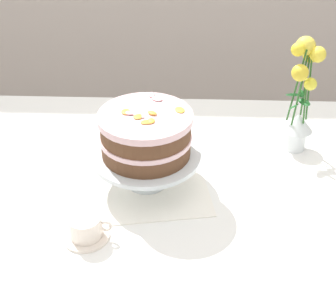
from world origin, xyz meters
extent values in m
cube|color=white|center=(0.00, 0.00, 0.72)|extent=(1.40, 1.00, 0.03)
cylinder|color=brown|center=(-0.60, 0.40, 0.35)|extent=(0.06, 0.06, 0.71)
cube|color=white|center=(-0.10, 0.00, 0.74)|extent=(0.37, 0.37, 0.00)
cylinder|color=silver|center=(-0.10, 0.00, 0.75)|extent=(0.11, 0.11, 0.01)
cylinder|color=silver|center=(-0.10, 0.00, 0.79)|extent=(0.03, 0.03, 0.07)
cylinder|color=silver|center=(-0.10, 0.00, 0.83)|extent=(0.29, 0.29, 0.01)
cylinder|color=brown|center=(-0.10, 0.00, 0.86)|extent=(0.23, 0.23, 0.04)
cylinder|color=beige|center=(-0.10, 0.00, 0.89)|extent=(0.24, 0.24, 0.01)
cylinder|color=brown|center=(-0.10, 0.00, 0.92)|extent=(0.23, 0.23, 0.04)
cylinder|color=beige|center=(-0.10, 0.00, 0.95)|extent=(0.24, 0.24, 0.02)
ellipsoid|color=orange|center=(-0.11, -0.02, 0.96)|extent=(0.03, 0.03, 0.00)
ellipsoid|color=orange|center=(-0.09, -0.04, 0.96)|extent=(0.04, 0.03, 0.00)
ellipsoid|color=pink|center=(-0.14, 0.00, 0.96)|extent=(0.03, 0.03, 0.01)
ellipsoid|color=yellow|center=(-0.08, -0.04, 0.96)|extent=(0.02, 0.03, 0.01)
ellipsoid|color=orange|center=(-0.15, 0.01, 0.96)|extent=(0.03, 0.03, 0.00)
ellipsoid|color=orange|center=(-0.08, 0.00, 0.96)|extent=(0.03, 0.03, 0.01)
ellipsoid|color=pink|center=(-0.09, 0.10, 0.96)|extent=(0.02, 0.03, 0.00)
ellipsoid|color=pink|center=(-0.07, 0.08, 0.96)|extent=(0.04, 0.04, 0.00)
ellipsoid|color=pink|center=(-0.11, -0.01, 0.96)|extent=(0.04, 0.03, 0.00)
ellipsoid|color=yellow|center=(-0.01, 0.02, 0.96)|extent=(0.03, 0.04, 0.00)
cylinder|color=silver|center=(0.34, 0.19, 0.77)|extent=(0.06, 0.06, 0.06)
cone|color=silver|center=(0.34, 0.19, 0.83)|extent=(0.09, 0.09, 0.05)
cylinder|color=#2D6028|center=(0.35, 0.20, 0.94)|extent=(0.02, 0.01, 0.20)
sphere|color=yellow|center=(0.36, 0.20, 1.04)|extent=(0.04, 0.04, 0.04)
cylinder|color=#2D6028|center=(0.35, 0.21, 0.93)|extent=(0.01, 0.03, 0.19)
sphere|color=yellow|center=(0.35, 0.23, 1.03)|extent=(0.05, 0.05, 0.05)
ellipsoid|color=#236B2D|center=(0.34, 0.21, 0.92)|extent=(0.03, 0.05, 0.01)
cylinder|color=#2D6028|center=(0.33, 0.21, 0.95)|extent=(0.01, 0.02, 0.22)
sphere|color=yellow|center=(0.33, 0.22, 1.06)|extent=(0.06, 0.06, 0.06)
cylinder|color=#2D6028|center=(0.31, 0.19, 0.95)|extent=(0.03, 0.01, 0.22)
sphere|color=yellow|center=(0.30, 0.19, 1.06)|extent=(0.04, 0.04, 0.04)
ellipsoid|color=#236B2D|center=(0.31, 0.20, 0.92)|extent=(0.04, 0.02, 0.02)
cylinder|color=#2D6028|center=(0.32, 0.17, 0.92)|extent=(0.02, 0.02, 0.17)
sphere|color=yellow|center=(0.31, 0.16, 1.00)|extent=(0.05, 0.05, 0.05)
ellipsoid|color=#236B2D|center=(0.31, 0.17, 0.89)|extent=(0.04, 0.04, 0.02)
cylinder|color=#2D6028|center=(0.34, 0.18, 0.90)|extent=(0.01, 0.02, 0.13)
sphere|color=yellow|center=(0.35, 0.18, 0.96)|extent=(0.04, 0.04, 0.04)
ellipsoid|color=#236B2D|center=(0.34, 0.18, 0.90)|extent=(0.04, 0.05, 0.01)
cylinder|color=silver|center=(-0.23, -0.21, 0.74)|extent=(0.11, 0.11, 0.01)
cylinder|color=silver|center=(-0.23, -0.21, 0.77)|extent=(0.08, 0.08, 0.05)
torus|color=silver|center=(-0.18, -0.21, 0.78)|extent=(0.03, 0.01, 0.03)
camera|label=1|loc=(0.00, -1.03, 1.54)|focal=50.95mm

